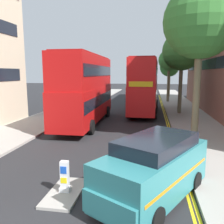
{
  "coord_description": "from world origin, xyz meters",
  "views": [
    {
      "loc": [
        2.92,
        -3.42,
        4.22
      ],
      "look_at": [
        0.5,
        11.0,
        1.8
      ],
      "focal_mm": 38.01,
      "sensor_mm": 36.0,
      "label": 1
    }
  ],
  "objects": [
    {
      "name": "sidewalk_right",
      "position": [
        6.5,
        16.0,
        0.07
      ],
      "size": [
        4.0,
        80.0,
        0.14
      ],
      "primitive_type": "cube",
      "color": "#9E9991",
      "rests_on": "ground"
    },
    {
      "name": "street_tree_distant",
      "position": [
        5.77,
        21.51,
        6.32
      ],
      "size": [
        3.87,
        3.87,
        8.16
      ],
      "color": "#6B6047",
      "rests_on": "sidewalk_right"
    },
    {
      "name": "keep_left_bollard",
      "position": [
        0.0,
        3.99,
        0.61
      ],
      "size": [
        0.36,
        0.28,
        1.11
      ],
      "color": "silver",
      "rests_on": "traffic_island"
    },
    {
      "name": "sidewalk_left",
      "position": [
        -6.5,
        16.0,
        0.07
      ],
      "size": [
        4.0,
        80.0,
        0.14
      ],
      "primitive_type": "cube",
      "color": "#9E9991",
      "rests_on": "ground"
    },
    {
      "name": "taxi_minivan",
      "position": [
        3.02,
        4.15,
        1.07
      ],
      "size": [
        4.0,
        5.1,
        2.12
      ],
      "color": "teal",
      "rests_on": "ground"
    },
    {
      "name": "kerb_line_inner",
      "position": [
        4.24,
        14.0,
        0.0
      ],
      "size": [
        0.1,
        56.0,
        0.01
      ],
      "primitive_type": "cube",
      "color": "yellow",
      "rests_on": "ground"
    },
    {
      "name": "double_decker_bus_oncoming",
      "position": [
        2.16,
        21.89,
        3.03
      ],
      "size": [
        3.04,
        10.87,
        5.64
      ],
      "color": "red",
      "rests_on": "ground"
    },
    {
      "name": "double_decker_bus_away",
      "position": [
        -2.44,
        15.43,
        3.03
      ],
      "size": [
        2.93,
        10.85,
        5.64
      ],
      "color": "#B20F0F",
      "rests_on": "ground"
    },
    {
      "name": "street_tree_far",
      "position": [
        5.22,
        31.5,
        5.91
      ],
      "size": [
        2.98,
        2.98,
        7.33
      ],
      "color": "#6B6047",
      "rests_on": "sidewalk_right"
    },
    {
      "name": "traffic_island",
      "position": [
        0.0,
        3.99,
        0.05
      ],
      "size": [
        1.1,
        2.2,
        0.1
      ],
      "primitive_type": "cube",
      "color": "#9E9991",
      "rests_on": "ground"
    },
    {
      "name": "street_tree_mid",
      "position": [
        5.84,
        39.22,
        5.18
      ],
      "size": [
        3.33,
        3.33,
        6.77
      ],
      "color": "#6B6047",
      "rests_on": "sidewalk_right"
    },
    {
      "name": "street_tree_near",
      "position": [
        5.58,
        11.46,
        7.08
      ],
      "size": [
        4.28,
        4.28,
        9.14
      ],
      "color": "#6B6047",
      "rests_on": "sidewalk_right"
    },
    {
      "name": "kerb_line_outer",
      "position": [
        4.4,
        14.0,
        0.0
      ],
      "size": [
        0.1,
        56.0,
        0.01
      ],
      "primitive_type": "cube",
      "color": "yellow",
      "rests_on": "ground"
    }
  ]
}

